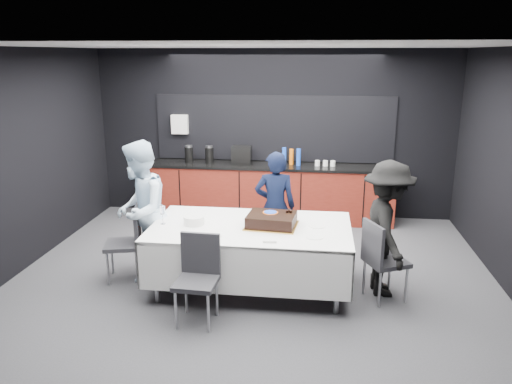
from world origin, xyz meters
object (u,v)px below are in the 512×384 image
party_table (251,237)px  person_left (140,211)px  chair_left (129,238)px  chair_right (380,255)px  plate_stack (194,220)px  cake_assembly (272,220)px  chair_near (198,272)px  person_right (387,229)px  champagne_flute (162,211)px  person_center (275,207)px

party_table → person_left: bearing=173.8°
chair_left → chair_right: (3.00, -0.18, 0.00)m
plate_stack → chair_left: 0.90m
party_table → cake_assembly: (0.24, 0.02, 0.21)m
chair_near → person_right: bearing=23.4°
party_table → plate_stack: plate_stack is taller
person_left → plate_stack: bearing=70.0°
champagne_flute → chair_left: 0.64m
party_table → cake_assembly: cake_assembly is taller
party_table → person_left: (-1.39, 0.15, 0.22)m
party_table → person_center: 0.91m
party_table → plate_stack: (-0.67, -0.03, 0.19)m
chair_left → cake_assembly: bearing=-1.2°
chair_left → person_left: bearing=35.0°
plate_stack → person_center: person_center is taller
champagne_flute → chair_near: bearing=-51.2°
chair_right → person_center: person_center is taller
person_center → chair_near: bearing=62.8°
champagne_flute → cake_assembly: bearing=3.7°
chair_right → person_center: size_ratio=0.62×
person_right → chair_left: bearing=83.7°
party_table → person_center: person_center is taller
plate_stack → chair_near: bearing=-73.7°
champagne_flute → person_right: person_right is taller
plate_stack → person_left: (-0.72, 0.18, 0.03)m
party_table → cake_assembly: bearing=5.0°
plate_stack → chair_right: chair_right is taller
chair_left → chair_near: 1.38m
plate_stack → champagne_flute: size_ratio=1.09×
person_left → person_right: (2.95, -0.08, -0.07)m
person_left → person_center: bearing=108.7°
cake_assembly → champagne_flute: size_ratio=2.80×
chair_right → person_right: (0.08, 0.18, 0.25)m
party_table → person_right: 1.57m
chair_near → cake_assembly: bearing=50.2°
party_table → chair_near: (-0.44, -0.80, -0.11)m
champagne_flute → chair_left: champagne_flute is taller
plate_stack → person_left: 0.74m
person_left → chair_right: bearing=78.7°
cake_assembly → champagne_flute: 1.28m
cake_assembly → champagne_flute: (-1.28, -0.08, 0.09)m
chair_right → person_center: bearing=141.9°
plate_stack → chair_left: bearing=174.1°
champagne_flute → person_center: 1.57m
party_table → chair_near: 0.92m
person_right → chair_right: bearing=151.0°
chair_near → person_right: 2.20m
chair_left → chair_near: size_ratio=1.00×
plate_stack → chair_right: (2.15, -0.09, -0.30)m
cake_assembly → chair_left: (-1.76, 0.04, -0.32)m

